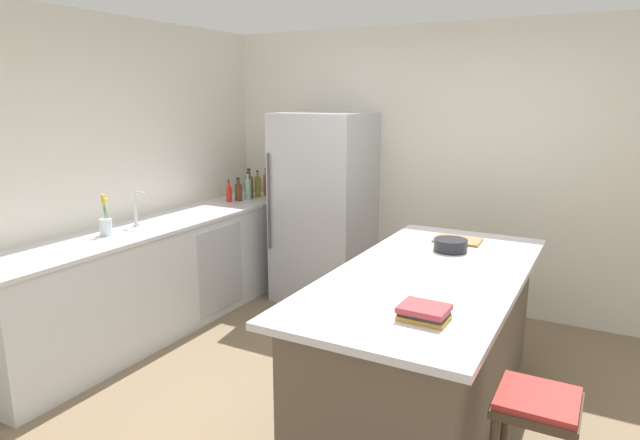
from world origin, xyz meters
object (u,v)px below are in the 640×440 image
at_px(mixing_bowl, 450,245).
at_px(gin_bottle, 248,189).
at_px(hot_sauce_bottle, 229,194).
at_px(vinegar_bottle, 266,185).
at_px(bar_stool, 536,420).
at_px(cutting_board, 458,240).
at_px(kitchen_island, 426,342).
at_px(syrup_bottle, 238,192).
at_px(refrigerator, 324,207).
at_px(sink_faucet, 137,207).
at_px(flower_vase, 106,224).
at_px(cookbook_stack, 424,312).
at_px(whiskey_bottle, 249,186).
at_px(olive_oil_bottle, 258,186).

bearing_deg(mixing_bowl, gin_bottle, 158.95).
bearing_deg(hot_sauce_bottle, vinegar_bottle, 76.88).
bearing_deg(vinegar_bottle, bar_stool, -38.13).
relative_size(vinegar_bottle, cutting_board, 0.85).
bearing_deg(kitchen_island, syrup_bottle, 151.28).
bearing_deg(kitchen_island, gin_bottle, 149.03).
bearing_deg(kitchen_island, vinegar_bottle, 143.84).
relative_size(refrigerator, sink_faucet, 6.04).
height_order(flower_vase, cookbook_stack, flower_vase).
bearing_deg(kitchen_island, sink_faucet, 179.49).
xyz_separation_m(gin_bottle, cookbook_stack, (2.55, -2.13, -0.08)).
xyz_separation_m(sink_faucet, cutting_board, (2.42, 0.77, -0.15)).
distance_m(refrigerator, cutting_board, 1.66).
height_order(kitchen_island, vinegar_bottle, vinegar_bottle).
distance_m(bar_stool, whiskey_bottle, 3.85).
bearing_deg(bar_stool, flower_vase, 172.86).
relative_size(flower_vase, mixing_bowl, 1.40).
height_order(whiskey_bottle, cookbook_stack, whiskey_bottle).
bearing_deg(hot_sauce_bottle, cookbook_stack, -36.09).
xyz_separation_m(refrigerator, bar_stool, (2.26, -2.21, -0.36)).
relative_size(sink_faucet, vinegar_bottle, 1.04).
height_order(flower_vase, olive_oil_bottle, flower_vase).
relative_size(syrup_bottle, hot_sauce_bottle, 1.04).
height_order(refrigerator, gin_bottle, refrigerator).
distance_m(bar_stool, olive_oil_bottle, 3.88).
xyz_separation_m(bar_stool, flower_vase, (-3.17, 0.40, 0.47)).
distance_m(syrup_bottle, cookbook_stack, 3.30).
distance_m(flower_vase, mixing_bowl, 2.56).
bearing_deg(whiskey_bottle, gin_bottle, -61.43).
bearing_deg(sink_faucet, syrup_bottle, 88.07).
bearing_deg(whiskey_bottle, mixing_bowl, -22.41).
height_order(bar_stool, sink_faucet, sink_faucet).
distance_m(hot_sauce_bottle, mixing_bowl, 2.53).
bearing_deg(mixing_bowl, flower_vase, -161.46).
xyz_separation_m(refrigerator, mixing_bowl, (1.51, -1.00, 0.06)).
bearing_deg(mixing_bowl, cutting_board, 94.62).
height_order(whiskey_bottle, mixing_bowl, whiskey_bottle).
xyz_separation_m(refrigerator, whiskey_bottle, (-0.87, -0.02, 0.14)).
height_order(whiskey_bottle, gin_bottle, whiskey_bottle).
xyz_separation_m(refrigerator, vinegar_bottle, (-0.80, 0.19, 0.14)).
bearing_deg(hot_sauce_bottle, gin_bottle, 66.05).
relative_size(bar_stool, whiskey_bottle, 2.20).
relative_size(kitchen_island, vinegar_bottle, 7.92).
relative_size(refrigerator, whiskey_bottle, 5.93).
bearing_deg(olive_oil_bottle, refrigerator, -5.35).
xyz_separation_m(whiskey_bottle, hot_sauce_bottle, (-0.04, -0.28, -0.04)).
distance_m(kitchen_island, sink_faucet, 2.53).
height_order(bar_stool, whiskey_bottle, whiskey_bottle).
distance_m(vinegar_bottle, cookbook_stack, 3.50).
height_order(vinegar_bottle, olive_oil_bottle, vinegar_bottle).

